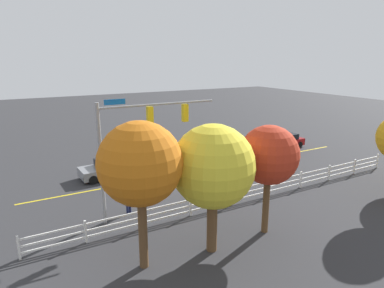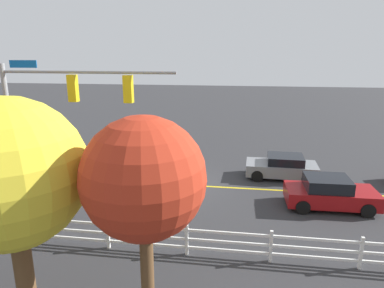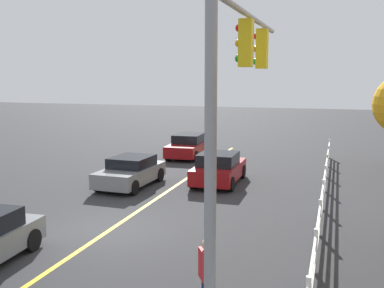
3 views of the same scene
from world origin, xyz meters
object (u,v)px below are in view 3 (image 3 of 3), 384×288
(car_2, at_px, (188,146))
(car_3, at_px, (131,172))
(car_1, at_px, (219,168))
(pedestrian, at_px, (207,275))

(car_2, relative_size, car_3, 1.11)
(car_3, bearing_deg, car_1, 117.30)
(pedestrian, bearing_deg, car_1, -107.44)
(car_3, relative_size, pedestrian, 2.36)
(car_1, height_order, car_2, car_1)
(car_1, bearing_deg, car_3, 114.42)
(car_1, bearing_deg, car_2, 28.36)
(car_3, bearing_deg, car_2, -178.74)
(car_1, height_order, car_3, car_1)
(car_2, height_order, pedestrian, pedestrian)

